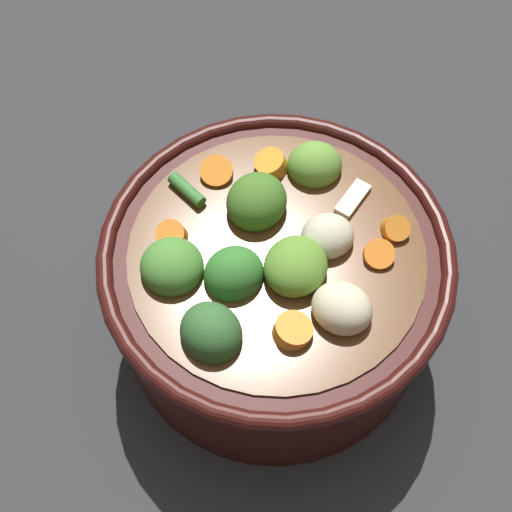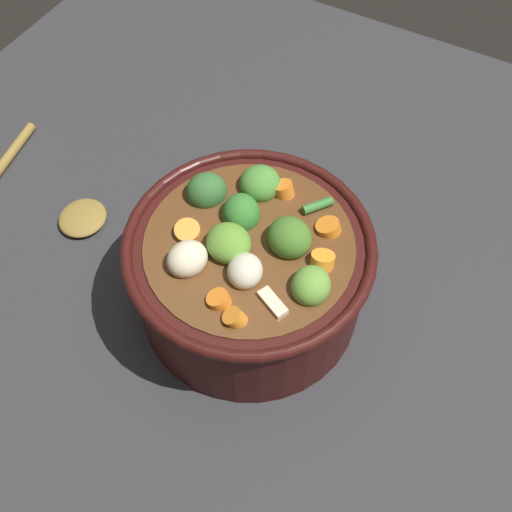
% 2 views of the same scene
% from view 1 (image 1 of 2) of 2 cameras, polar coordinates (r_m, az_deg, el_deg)
% --- Properties ---
extents(ground_plane, '(1.10, 1.10, 0.00)m').
position_cam_1_polar(ground_plane, '(0.60, 1.39, -5.19)').
color(ground_plane, '#2D2D30').
extents(cooking_pot, '(0.25, 0.25, 0.14)m').
position_cam_1_polar(cooking_pot, '(0.54, 1.48, -2.37)').
color(cooking_pot, '#38110F').
rests_on(cooking_pot, ground_plane).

